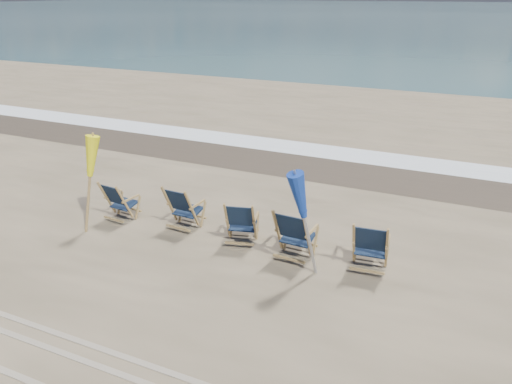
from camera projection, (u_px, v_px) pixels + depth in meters
ocean at (478, 12)px, 116.83m from camera, size 400.00×400.00×0.00m
surf_foam at (335, 153)px, 15.87m from camera, size 200.00×1.40×0.01m
wet_sand_strip at (321, 167)px, 14.60m from camera, size 200.00×2.60×0.00m
beach_chair_0 at (125, 204)px, 10.85m from camera, size 0.68×0.75×0.96m
beach_chair_1 at (192, 211)px, 10.44m from camera, size 0.70×0.78×1.03m
beach_chair_2 at (254, 224)px, 9.89m from camera, size 0.79×0.85×0.99m
beach_chair_3 at (307, 239)px, 9.20m from camera, size 0.74×0.82×1.09m
beach_chair_4 at (387, 250)px, 8.85m from camera, size 0.73×0.81×1.04m
umbrella_yellow at (85, 161)px, 10.20m from camera, size 0.30×0.30×2.07m
umbrella_blue at (308, 197)px, 8.43m from camera, size 0.30×0.30×2.08m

